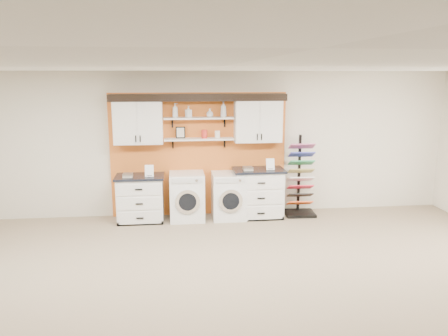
{
  "coord_description": "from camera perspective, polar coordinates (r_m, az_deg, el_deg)",
  "views": [
    {
      "loc": [
        -0.43,
        -4.44,
        2.72
      ],
      "look_at": [
        0.31,
        2.3,
        1.28
      ],
      "focal_mm": 35.0,
      "sensor_mm": 36.0,
      "label": 1
    }
  ],
  "objects": [
    {
      "name": "ceiling",
      "position": [
        4.46,
        -0.77,
        13.04
      ],
      "size": [
        10.0,
        10.0,
        0.0
      ],
      "primitive_type": "plane",
      "rotation": [
        3.14,
        0.0,
        0.0
      ],
      "color": "white",
      "rests_on": "wall_back"
    },
    {
      "name": "canister_cream",
      "position": [
        8.35,
        -0.87,
        4.41
      ],
      "size": [
        0.1,
        0.1,
        0.14
      ],
      "primitive_type": "cylinder",
      "color": "silver",
      "rests_on": "shelf_lower"
    },
    {
      "name": "soap_bottle_c",
      "position": [
        8.29,
        -1.87,
        7.22
      ],
      "size": [
        0.15,
        0.15,
        0.16
      ],
      "primitive_type": "imported",
      "rotation": [
        0.0,
        0.0,
        1.34
      ],
      "color": "silver",
      "rests_on": "shelf_upper"
    },
    {
      "name": "soap_bottle_a",
      "position": [
        8.26,
        -6.4,
        7.49
      ],
      "size": [
        0.11,
        0.11,
        0.27
      ],
      "primitive_type": "imported",
      "rotation": [
        0.0,
        0.0,
        1.54
      ],
      "color": "silver",
      "rests_on": "shelf_upper"
    },
    {
      "name": "soap_bottle_b",
      "position": [
        8.27,
        -4.67,
        7.35
      ],
      "size": [
        0.13,
        0.13,
        0.21
      ],
      "primitive_type": "imported",
      "rotation": [
        0.0,
        0.0,
        0.49
      ],
      "color": "silver",
      "rests_on": "shelf_upper"
    },
    {
      "name": "crown_molding",
      "position": [
        8.27,
        -3.35,
        9.28
      ],
      "size": [
        3.3,
        0.41,
        0.13
      ],
      "color": "black",
      "rests_on": "wall_back"
    },
    {
      "name": "canister_red",
      "position": [
        8.33,
        -2.59,
        4.45
      ],
      "size": [
        0.11,
        0.11,
        0.16
      ],
      "primitive_type": "cylinder",
      "color": "red",
      "rests_on": "shelf_lower"
    },
    {
      "name": "shelf_lower",
      "position": [
        8.33,
        -3.27,
        3.79
      ],
      "size": [
        1.32,
        0.28,
        0.03
      ],
      "primitive_type": "cube",
      "color": "white",
      "rests_on": "wall_back"
    },
    {
      "name": "accent_panel",
      "position": [
        8.55,
        -3.31,
        1.76
      ],
      "size": [
        3.4,
        0.07,
        2.4
      ],
      "primitive_type": "cube",
      "color": "#CD6423",
      "rests_on": "wall_back"
    },
    {
      "name": "floor",
      "position": [
        5.22,
        -0.67,
        -19.38
      ],
      "size": [
        10.0,
        10.0,
        0.0
      ],
      "primitive_type": "plane",
      "color": "#846D58",
      "rests_on": "ground"
    },
    {
      "name": "sample_rack",
      "position": [
        8.74,
        9.92,
        -2.79
      ],
      "size": [
        0.6,
        0.51,
        1.58
      ],
      "rotation": [
        0.0,
        0.0,
        -0.05
      ],
      "color": "black",
      "rests_on": "floor"
    },
    {
      "name": "base_cabinet_right",
      "position": [
        8.53,
        4.48,
        -3.26
      ],
      "size": [
        0.98,
        0.66,
        0.96
      ],
      "color": "white",
      "rests_on": "floor"
    },
    {
      "name": "washer",
      "position": [
        8.39,
        -4.85,
        -3.69
      ],
      "size": [
        0.65,
        0.71,
        0.91
      ],
      "color": "white",
      "rests_on": "floor"
    },
    {
      "name": "base_cabinet_left",
      "position": [
        8.42,
        -10.84,
        -3.89
      ],
      "size": [
        0.9,
        0.66,
        0.88
      ],
      "color": "white",
      "rests_on": "floor"
    },
    {
      "name": "wall_back",
      "position": [
        8.55,
        -3.34,
        3.12
      ],
      "size": [
        10.0,
        0.0,
        10.0
      ],
      "primitive_type": "plane",
      "rotation": [
        1.57,
        0.0,
        0.0
      ],
      "color": "beige",
      "rests_on": "floor"
    },
    {
      "name": "shelf_upper",
      "position": [
        8.29,
        -3.31,
        6.53
      ],
      "size": [
        1.32,
        0.28,
        0.03
      ],
      "primitive_type": "cube",
      "color": "white",
      "rests_on": "wall_back"
    },
    {
      "name": "upper_cabinet_left",
      "position": [
        8.3,
        -11.16,
        5.99
      ],
      "size": [
        0.9,
        0.35,
        0.84
      ],
      "color": "white",
      "rests_on": "wall_back"
    },
    {
      "name": "dryer",
      "position": [
        8.45,
        0.61,
        -3.61
      ],
      "size": [
        0.63,
        0.71,
        0.89
      ],
      "color": "white",
      "rests_on": "floor"
    },
    {
      "name": "picture_frame",
      "position": [
        8.35,
        -5.71,
        4.64
      ],
      "size": [
        0.18,
        0.02,
        0.22
      ],
      "color": "black",
      "rests_on": "shelf_lower"
    },
    {
      "name": "soap_bottle_d",
      "position": [
        8.31,
        -0.07,
        7.68
      ],
      "size": [
        0.16,
        0.16,
        0.29
      ],
      "primitive_type": "imported",
      "rotation": [
        0.0,
        0.0,
        -0.56
      ],
      "color": "silver",
      "rests_on": "shelf_upper"
    },
    {
      "name": "upper_cabinet_right",
      "position": [
        8.42,
        4.45,
        6.26
      ],
      "size": [
        0.9,
        0.35,
        0.84
      ],
      "color": "white",
      "rests_on": "wall_back"
    }
  ]
}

